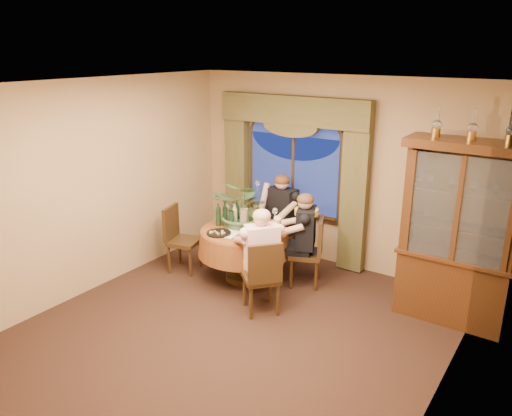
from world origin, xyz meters
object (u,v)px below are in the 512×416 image
Objects in this scene: dining_table at (244,254)px; person_back at (282,218)px; wine_bottle_0 at (218,215)px; person_scarf at (306,240)px; stoneware_vase at (244,218)px; chair_right at (261,276)px; olive_bowl at (245,231)px; centerpiece_plant at (244,186)px; wine_bottle_4 at (231,218)px; wine_bottle_5 at (237,211)px; oil_lamp_right at (512,128)px; person_pink at (262,259)px; wine_bottle_3 at (225,214)px; oil_lamp_left at (437,122)px; chair_front_left at (184,240)px; chair_back_right at (305,252)px; oil_lamp_center at (473,125)px; china_cabinet at (458,234)px; wine_bottle_1 at (235,215)px; chair_back at (280,230)px; wine_bottle_2 at (228,212)px.

person_back reaches higher than dining_table.
wine_bottle_0 reaches higher than dining_table.
person_scarf is 5.01× the size of stoneware_vase.
chair_right is at bearing 118.87° from person_back.
centerpiece_plant is at bearing 128.37° from olive_bowl.
wine_bottle_4 and wine_bottle_5 have the same top height.
wine_bottle_0 is (-0.39, -0.07, 0.54)m from dining_table.
oil_lamp_right reaches higher than person_pink.
person_back is at bearing 62.78° from wine_bottle_3.
olive_bowl is 0.43m from wine_bottle_3.
olive_bowl is at bearing -38.30° from wine_bottle_5.
dining_table is 0.98× the size of person_scarf.
oil_lamp_left reaches higher than person_scarf.
chair_front_left reaches higher than olive_bowl.
oil_lamp_right reaches higher than chair_back_right.
chair_right is (-2.00, -1.12, -1.88)m from oil_lamp_center.
chair_back_right is (-1.90, -0.16, -0.62)m from china_cabinet.
oil_lamp_left is 2.91m from wine_bottle_4.
chair_front_left is (-3.97, -0.75, -1.88)m from oil_lamp_right.
oil_lamp_center is 1.03× the size of wine_bottle_0.
oil_lamp_left is 3.05m from wine_bottle_3.
oil_lamp_center is 3.38m from wine_bottle_3.
person_back reaches higher than olive_bowl.
dining_table is 1.00× the size of person_pink.
chair_right is 2.91× the size of wine_bottle_1.
wine_bottle_3 reaches higher than chair_back.
stoneware_vase is at bearing 84.66° from person_back.
person_scarf is (-2.28, -0.17, -1.70)m from oil_lamp_right.
olive_bowl is at bearing 94.72° from chair_back.
oil_lamp_right is at bearing 6.84° from wine_bottle_2.
oil_lamp_right is 0.26× the size of person_scarf.
wine_bottle_1 is at bearing -171.80° from oil_lamp_right.
dining_table is at bearing 90.00° from chair_back.
person_scarf is at bearing 23.68° from wine_bottle_4.
chair_right and chair_back_right have the same top height.
olive_bowl is at bearing -165.55° from oil_lamp_left.
wine_bottle_0 is at bearing -142.41° from centerpiece_plant.
china_cabinet is 2.91m from wine_bottle_4.
person_scarf is (-1.90, -0.17, -1.70)m from oil_lamp_center.
oil_lamp_left is 2.91m from wine_bottle_1.
china_cabinet is 2.73m from chair_back.
wine_bottle_5 is at bearing -174.58° from oil_lamp_right.
person_scarf reaches higher than wine_bottle_2.
centerpiece_plant is 0.44m from wine_bottle_5.
wine_bottle_3 is at bearing 154.13° from wine_bottle_4.
person_back is 0.93m from olive_bowl.
china_cabinet is 3.71m from chair_front_left.
oil_lamp_center is at bearing 7.69° from wine_bottle_2.
olive_bowl reaches higher than dining_table.
wine_bottle_1 is (-0.23, -0.84, 0.44)m from chair_back.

